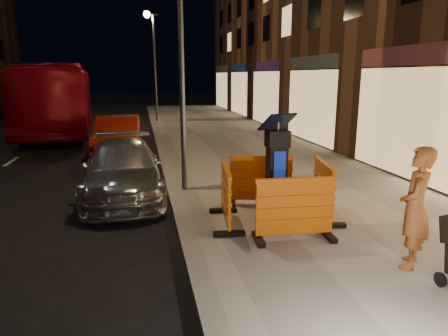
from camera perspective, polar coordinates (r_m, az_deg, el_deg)
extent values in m
plane|color=black|center=(6.83, -4.96, -11.24)|extent=(120.00, 120.00, 0.00)
cube|color=gray|center=(7.71, 18.01, -8.35)|extent=(6.00, 60.00, 0.15)
cube|color=slate|center=(6.80, -4.97, -10.66)|extent=(0.30, 60.00, 0.15)
cube|color=black|center=(7.39, 7.50, -0.41)|extent=(0.68, 0.68, 1.89)
cube|color=#DF610A|center=(6.65, 10.09, -5.80)|extent=(1.39, 0.64, 1.06)
cube|color=#DF610A|center=(8.36, 5.29, -1.71)|extent=(1.44, 0.82, 1.06)
cube|color=#DF610A|center=(7.25, 0.27, -3.99)|extent=(0.71, 1.41, 1.06)
cube|color=#DF610A|center=(7.85, 13.99, -3.04)|extent=(0.80, 1.43, 1.06)
imported|color=#B2B2B7|center=(9.91, -14.06, -3.75)|extent=(1.90, 4.42, 1.27)
imported|color=maroon|center=(14.97, -14.75, 1.87)|extent=(1.56, 4.24, 1.39)
imported|color=maroon|center=(22.24, -22.13, 4.90)|extent=(3.94, 12.20, 3.34)
imported|color=#9C4F23|center=(6.16, 25.65, -5.15)|extent=(0.73, 0.75, 1.73)
cylinder|color=#3F3F44|center=(9.24, -6.09, 15.16)|extent=(0.12, 0.12, 6.00)
cylinder|color=#3F3F44|center=(24.20, -9.81, 13.75)|extent=(0.12, 0.12, 6.00)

